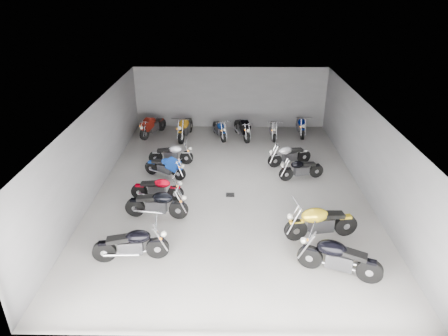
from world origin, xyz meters
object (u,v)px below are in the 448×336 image
at_px(motorcycle_left_d, 158,188).
at_px(motorcycle_back_a, 153,126).
at_px(motorcycle_left_f, 171,154).
at_px(motorcycle_back_c, 219,129).
at_px(motorcycle_left_e, 165,167).
at_px(motorcycle_back_b, 185,127).
at_px(motorcycle_back_e, 274,129).
at_px(motorcycle_left_c, 157,204).
at_px(motorcycle_right_f, 289,155).
at_px(motorcycle_right_a, 339,258).
at_px(motorcycle_back_f, 301,125).
at_px(motorcycle_back_d, 242,128).
at_px(motorcycle_right_b, 320,222).
at_px(motorcycle_left_a, 132,244).
at_px(motorcycle_right_e, 301,169).
at_px(drain_grate, 230,195).

distance_m(motorcycle_left_d, motorcycle_back_a, 6.66).
height_order(motorcycle_left_f, motorcycle_back_c, motorcycle_back_c).
bearing_deg(motorcycle_back_a, motorcycle_back_c, -160.00).
relative_size(motorcycle_left_e, motorcycle_back_a, 0.89).
height_order(motorcycle_back_b, motorcycle_back_e, motorcycle_back_b).
height_order(motorcycle_left_c, motorcycle_right_f, motorcycle_left_c).
distance_m(motorcycle_left_d, motorcycle_right_a, 6.80).
bearing_deg(motorcycle_back_f, motorcycle_back_d, 11.18).
bearing_deg(motorcycle_left_d, motorcycle_back_e, 147.73).
relative_size(motorcycle_back_a, motorcycle_back_d, 0.95).
relative_size(motorcycle_right_a, motorcycle_right_b, 0.94).
height_order(motorcycle_back_d, motorcycle_back_e, motorcycle_back_d).
relative_size(motorcycle_right_f, motorcycle_back_b, 0.83).
xyz_separation_m(motorcycle_left_a, motorcycle_right_e, (5.62, 5.13, -0.07)).
bearing_deg(drain_grate, motorcycle_back_d, 84.19).
distance_m(motorcycle_right_f, motorcycle_back_d, 3.71).
xyz_separation_m(motorcycle_right_f, motorcycle_back_d, (-1.92, 3.18, 0.04)).
distance_m(motorcycle_right_a, motorcycle_back_b, 11.37).
height_order(motorcycle_right_b, motorcycle_back_b, motorcycle_right_b).
xyz_separation_m(drain_grate, motorcycle_back_f, (3.60, 6.36, 0.49)).
distance_m(motorcycle_back_b, motorcycle_back_e, 4.43).
bearing_deg(motorcycle_right_e, motorcycle_right_b, 165.05).
height_order(motorcycle_left_e, motorcycle_right_a, motorcycle_right_a).
bearing_deg(motorcycle_left_c, motorcycle_left_f, -173.84).
xyz_separation_m(motorcycle_left_a, motorcycle_left_d, (0.18, 3.40, -0.05)).
bearing_deg(motorcycle_left_d, motorcycle_left_a, 1.91).
distance_m(motorcycle_left_f, motorcycle_right_e, 5.52).
xyz_separation_m(motorcycle_left_a, motorcycle_back_c, (2.26, 9.63, -0.06)).
distance_m(drain_grate, motorcycle_back_b, 6.25).
relative_size(motorcycle_left_a, motorcycle_back_e, 1.14).
height_order(drain_grate, motorcycle_right_e, motorcycle_right_e).
bearing_deg(motorcycle_right_b, motorcycle_back_f, -15.44).
relative_size(motorcycle_left_a, motorcycle_right_b, 0.93).
xyz_separation_m(motorcycle_right_b, motorcycle_back_d, (-2.18, 8.47, -0.05)).
height_order(motorcycle_left_f, motorcycle_right_e, motorcycle_left_f).
height_order(motorcycle_left_a, motorcycle_left_f, motorcycle_left_a).
relative_size(motorcycle_right_f, motorcycle_back_d, 0.92).
distance_m(motorcycle_left_d, motorcycle_left_f, 3.09).
height_order(drain_grate, motorcycle_left_f, motorcycle_left_f).
bearing_deg(motorcycle_right_a, motorcycle_right_e, 22.16).
bearing_deg(motorcycle_left_a, motorcycle_back_e, 145.77).
height_order(motorcycle_left_d, motorcycle_right_a, motorcycle_right_a).
xyz_separation_m(motorcycle_left_e, motorcycle_right_e, (5.43, -0.08, -0.00)).
height_order(motorcycle_left_e, motorcycle_right_b, motorcycle_right_b).
distance_m(drain_grate, motorcycle_back_f, 7.32).
bearing_deg(motorcycle_left_e, motorcycle_left_a, 21.82).
height_order(motorcycle_right_b, motorcycle_back_f, motorcycle_right_b).
bearing_deg(motorcycle_back_f, motorcycle_right_e, 82.49).
bearing_deg(motorcycle_back_f, motorcycle_left_d, 48.68).
distance_m(motorcycle_left_d, motorcycle_right_b, 5.84).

